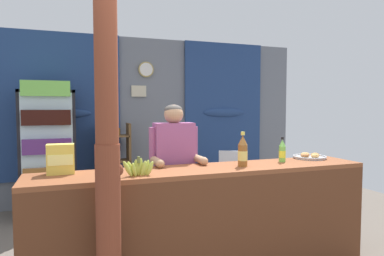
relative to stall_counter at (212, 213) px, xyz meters
name	(u,v)px	position (x,y,z in m)	size (l,w,h in m)	color
ground_plane	(177,240)	(-0.02, 0.96, -0.59)	(8.08, 8.08, 0.00)	#665B51
back_wall_curtained	(141,117)	(-0.05, 2.87, 0.76)	(5.52, 0.22, 2.64)	slate
stall_counter	(212,213)	(0.00, 0.00, 0.00)	(3.08, 0.53, 0.98)	brown
timber_post	(107,152)	(-0.92, -0.33, 0.62)	(0.19, 0.17, 2.55)	brown
drink_fridge	(49,144)	(-1.44, 2.37, 0.43)	(0.71, 0.68, 1.86)	black
bottle_shelf_rack	(114,163)	(-0.53, 2.54, 0.07)	(0.48, 0.28, 1.28)	brown
plastic_lawn_chair	(233,173)	(1.22, 2.03, -0.10)	(0.60, 0.60, 0.86)	silver
shopkeeper	(174,162)	(-0.19, 0.51, 0.38)	(0.50, 0.42, 1.55)	#28282D
soda_bottle_iced_tea	(243,152)	(0.34, 0.08, 0.52)	(0.09, 0.09, 0.32)	brown
soda_bottle_lime_soda	(282,151)	(0.83, 0.17, 0.49)	(0.07, 0.07, 0.25)	#75C64C
snack_box_instant_noodle	(61,159)	(-1.24, 0.26, 0.51)	(0.21, 0.13, 0.25)	#EAD14C
pastry_tray	(310,157)	(1.24, 0.27, 0.40)	(0.35, 0.35, 0.06)	#BCBCC1
banana_bunch	(138,168)	(-0.65, -0.03, 0.44)	(0.27, 0.06, 0.16)	#B7C647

